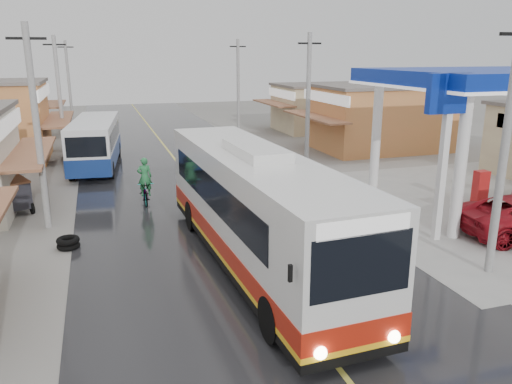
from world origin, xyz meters
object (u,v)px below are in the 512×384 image
(second_bus, at_px, (96,142))
(tricycle_near, at_px, (12,194))
(cyclist, at_px, (145,188))
(tyre_stack, at_px, (68,243))
(coach_bus, at_px, (255,209))

(second_bus, xyz_separation_m, tricycle_near, (-3.67, -8.25, -0.73))
(cyclist, xyz_separation_m, tyre_stack, (-3.26, -4.89, -0.53))
(second_bus, bearing_deg, tyre_stack, -88.85)
(second_bus, distance_m, tricycle_near, 9.06)
(coach_bus, relative_size, cyclist, 5.83)
(second_bus, relative_size, cyclist, 4.06)
(tyre_stack, bearing_deg, tricycle_near, 115.30)
(cyclist, distance_m, tricycle_near, 5.78)
(second_bus, height_order, tricycle_near, second_bus)
(tricycle_near, distance_m, tyre_stack, 5.91)
(second_bus, distance_m, cyclist, 8.97)
(second_bus, xyz_separation_m, cyclist, (2.10, -8.68, -0.86))
(coach_bus, bearing_deg, cyclist, 106.23)
(coach_bus, relative_size, second_bus, 1.44)
(cyclist, xyz_separation_m, tricycle_near, (-5.77, 0.42, 0.13))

